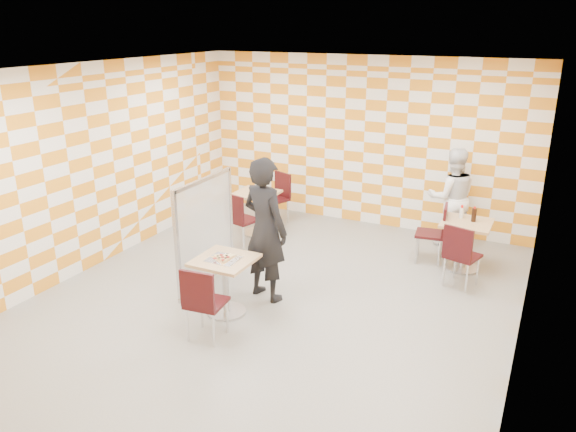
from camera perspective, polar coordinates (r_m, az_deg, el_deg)
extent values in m
plane|color=gray|center=(7.59, -1.36, -8.57)|extent=(7.00, 7.00, 0.00)
plane|color=white|center=(6.74, -1.56, 14.65)|extent=(7.00, 7.00, 0.00)
plane|color=white|center=(10.16, 7.73, 7.46)|extent=(6.00, 0.00, 6.00)
plane|color=white|center=(8.76, -19.22, 4.69)|extent=(0.00, 7.00, 7.00)
plane|color=white|center=(6.29, 23.61, -1.32)|extent=(0.00, 7.00, 7.00)
cube|color=tan|center=(7.02, -6.48, -4.48)|extent=(0.70, 0.70, 0.04)
cylinder|color=#A5A5AA|center=(7.17, -6.37, -7.12)|extent=(0.08, 0.08, 0.70)
cylinder|color=#A5A5AA|center=(7.33, -6.27, -9.61)|extent=(0.50, 0.50, 0.03)
cube|color=tan|center=(8.64, 17.70, -0.69)|extent=(0.70, 0.70, 0.04)
cylinder|color=#A5A5AA|center=(8.76, 17.46, -2.91)|extent=(0.08, 0.08, 0.70)
cylinder|color=#A5A5AA|center=(8.90, 17.24, -5.03)|extent=(0.50, 0.50, 0.03)
cube|color=tan|center=(9.67, -3.27, 2.29)|extent=(0.70, 0.70, 0.04)
cylinder|color=#A5A5AA|center=(9.78, -3.23, 0.27)|extent=(0.08, 0.08, 0.70)
cylinder|color=#A5A5AA|center=(9.90, -3.19, -1.67)|extent=(0.50, 0.50, 0.03)
cube|color=black|center=(6.63, -8.27, -8.71)|extent=(0.46, 0.46, 0.04)
cube|color=black|center=(6.37, -9.23, -7.49)|extent=(0.42, 0.08, 0.45)
cylinder|color=silver|center=(6.81, -6.21, -10.10)|extent=(0.03, 0.03, 0.43)
cylinder|color=silver|center=(6.95, -8.76, -9.57)|extent=(0.03, 0.03, 0.43)
cylinder|color=silver|center=(6.55, -7.54, -11.44)|extent=(0.03, 0.03, 0.43)
cylinder|color=silver|center=(6.70, -10.17, -10.85)|extent=(0.03, 0.03, 0.43)
cube|color=black|center=(8.17, 17.31, -3.89)|extent=(0.52, 0.52, 0.04)
cube|color=black|center=(7.91, 16.85, -2.66)|extent=(0.41, 0.16, 0.45)
cylinder|color=silver|center=(8.35, 18.71, -5.32)|extent=(0.03, 0.03, 0.43)
cylinder|color=silver|center=(8.47, 16.62, -4.73)|extent=(0.03, 0.03, 0.43)
cylinder|color=silver|center=(8.06, 17.70, -6.10)|extent=(0.03, 0.03, 0.43)
cylinder|color=silver|center=(8.19, 15.56, -5.47)|extent=(0.03, 0.03, 0.43)
cube|color=black|center=(8.87, 14.21, -1.78)|extent=(0.47, 0.47, 0.04)
cube|color=black|center=(8.77, 15.64, -0.39)|extent=(0.09, 0.42, 0.45)
cylinder|color=silver|center=(9.12, 13.12, -2.68)|extent=(0.03, 0.03, 0.43)
cylinder|color=silver|center=(8.80, 12.89, -3.47)|extent=(0.03, 0.03, 0.43)
cylinder|color=silver|center=(9.10, 15.25, -2.91)|extent=(0.03, 0.03, 0.43)
cylinder|color=silver|center=(8.79, 15.09, -3.71)|extent=(0.03, 0.03, 0.43)
cube|color=black|center=(9.22, -4.57, -0.42)|extent=(0.52, 0.52, 0.04)
cube|color=black|center=(9.01, -5.52, 0.76)|extent=(0.42, 0.15, 0.45)
cylinder|color=silver|center=(9.30, -3.05, -1.75)|extent=(0.03, 0.03, 0.43)
cylinder|color=silver|center=(9.53, -4.52, -1.26)|extent=(0.03, 0.03, 0.43)
cylinder|color=silver|center=(9.08, -4.54, -2.32)|extent=(0.03, 0.03, 0.43)
cylinder|color=silver|center=(9.31, -6.01, -1.81)|extent=(0.03, 0.03, 0.43)
cube|color=black|center=(10.26, -1.37, 1.68)|extent=(0.55, 0.55, 0.04)
cube|color=black|center=(10.31, -0.53, 3.23)|extent=(0.40, 0.20, 0.45)
cylinder|color=silver|center=(10.35, -2.69, 0.47)|extent=(0.03, 0.03, 0.43)
cylinder|color=silver|center=(10.10, -1.48, 0.00)|extent=(0.03, 0.03, 0.43)
cylinder|color=silver|center=(10.56, -1.25, 0.86)|extent=(0.03, 0.03, 0.43)
cylinder|color=silver|center=(10.31, -0.03, 0.41)|extent=(0.03, 0.03, 0.43)
cube|color=white|center=(7.83, -8.38, -1.45)|extent=(0.02, 1.30, 1.40)
cube|color=#B2B2B7|center=(7.61, -8.64, 3.63)|extent=(0.05, 1.30, 0.05)
cube|color=#B2B2B7|center=(8.11, -8.14, -6.22)|extent=(0.05, 1.30, 0.05)
cube|color=#B2B2B7|center=(7.34, -11.21, -3.05)|extent=(0.05, 0.05, 1.50)
cylinder|color=#B2B2B7|center=(7.66, -10.84, -8.42)|extent=(0.08, 0.08, 0.05)
cube|color=#B2B2B7|center=(8.34, -5.89, -0.05)|extent=(0.05, 0.05, 1.50)
cylinder|color=#B2B2B7|center=(8.62, -5.72, -4.92)|extent=(0.08, 0.08, 0.05)
imported|color=black|center=(7.31, -2.34, -1.38)|extent=(0.81, 0.64, 1.93)
imported|color=white|center=(9.51, 16.29, 1.82)|extent=(0.98, 0.88, 1.64)
cube|color=silver|center=(6.99, -6.57, -4.37)|extent=(0.38, 0.34, 0.01)
cone|color=tan|center=(6.99, -6.58, -4.27)|extent=(0.40, 0.40, 0.02)
cone|color=#F2D88C|center=(7.00, -6.49, -4.10)|extent=(0.33, 0.33, 0.01)
cylinder|color=maroon|center=(6.93, -7.44, -4.29)|extent=(0.04, 0.04, 0.01)
cylinder|color=maroon|center=(6.88, -6.63, -4.43)|extent=(0.04, 0.04, 0.01)
cylinder|color=maroon|center=(6.96, -6.67, -4.15)|extent=(0.04, 0.04, 0.01)
cylinder|color=maroon|center=(7.03, -6.80, -3.93)|extent=(0.04, 0.04, 0.01)
cylinder|color=maroon|center=(6.96, -6.12, -4.15)|extent=(0.04, 0.04, 0.01)
torus|color=black|center=(6.93, -6.37, -4.24)|extent=(0.03, 0.03, 0.01)
torus|color=black|center=(6.94, -6.99, -4.23)|extent=(0.03, 0.03, 0.01)
torus|color=black|center=(7.00, -6.27, -4.00)|extent=(0.03, 0.03, 0.01)
torus|color=black|center=(7.00, -7.16, -4.04)|extent=(0.03, 0.03, 0.01)
cylinder|color=white|center=(8.75, 17.22, 0.31)|extent=(0.06, 0.06, 0.16)
cylinder|color=red|center=(8.72, 17.28, 0.93)|extent=(0.04, 0.04, 0.04)
cylinder|color=black|center=(8.65, 18.37, 0.10)|extent=(0.07, 0.07, 0.20)
cylinder|color=red|center=(8.61, 18.45, 0.82)|extent=(0.03, 0.03, 0.03)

